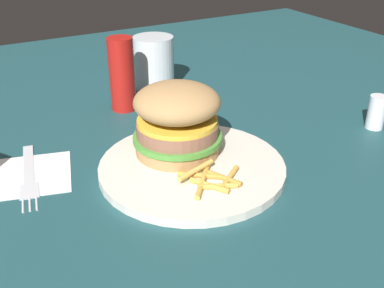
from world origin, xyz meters
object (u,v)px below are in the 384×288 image
(plate, at_px, (192,167))
(fork, at_px, (29,174))
(napkin, at_px, (29,175))
(sandwich, at_px, (177,119))
(fries_pile, at_px, (210,179))
(salt_shaker, at_px, (375,111))
(drink_glass, at_px, (154,66))
(ketchup_bottle, at_px, (122,74))

(plate, xyz_separation_m, fork, (-0.20, 0.10, -0.00))
(napkin, relative_size, fork, 0.64)
(plate, relative_size, napkin, 2.31)
(plate, distance_m, fork, 0.22)
(sandwich, relative_size, napkin, 1.14)
(fries_pile, height_order, salt_shaker, salt_shaker)
(sandwich, relative_size, fork, 0.72)
(fries_pile, height_order, drink_glass, drink_glass)
(plate, height_order, sandwich, sandwich)
(sandwich, bearing_deg, napkin, 163.79)
(napkin, distance_m, salt_shaker, 0.54)
(fries_pile, bearing_deg, sandwich, 88.86)
(plate, relative_size, ketchup_bottle, 1.99)
(sandwich, distance_m, napkin, 0.21)
(fork, height_order, salt_shaker, salt_shaker)
(ketchup_bottle, bearing_deg, fries_pile, -90.53)
(plate, height_order, salt_shaker, salt_shaker)
(fries_pile, xyz_separation_m, fork, (-0.20, 0.15, -0.01))
(fork, bearing_deg, ketchup_bottle, 36.96)
(salt_shaker, bearing_deg, ketchup_bottle, 140.44)
(plate, height_order, ketchup_bottle, ketchup_bottle)
(napkin, relative_size, drink_glass, 1.08)
(ketchup_bottle, bearing_deg, plate, -90.08)
(fork, height_order, drink_glass, drink_glass)
(sandwich, xyz_separation_m, drink_glass, (0.09, 0.27, -0.02))
(fork, relative_size, ketchup_bottle, 1.36)
(plate, bearing_deg, napkin, 153.66)
(sandwich, height_order, drink_glass, sandwich)
(ketchup_bottle, bearing_deg, fork, -143.04)
(napkin, height_order, drink_glass, drink_glass)
(drink_glass, bearing_deg, ketchup_bottle, -144.60)
(plate, bearing_deg, drink_glass, 73.73)
(ketchup_bottle, height_order, salt_shaker, ketchup_bottle)
(fries_pile, relative_size, salt_shaker, 1.61)
(fork, distance_m, ketchup_bottle, 0.26)
(plate, bearing_deg, sandwich, 90.79)
(drink_glass, relative_size, salt_shaker, 1.86)
(drink_glass, bearing_deg, sandwich, -108.67)
(plate, height_order, napkin, plate)
(plate, distance_m, ketchup_bottle, 0.25)
(sandwich, distance_m, drink_glass, 0.28)
(fork, bearing_deg, fries_pile, -37.14)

